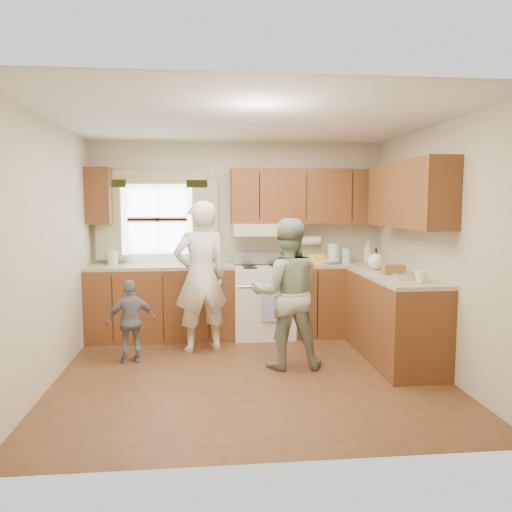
{
  "coord_description": "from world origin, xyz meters",
  "views": [
    {
      "loc": [
        -0.44,
        -4.85,
        1.71
      ],
      "look_at": [
        0.1,
        0.4,
        1.15
      ],
      "focal_mm": 35.0,
      "sensor_mm": 36.0,
      "label": 1
    }
  ],
  "objects": [
    {
      "name": "kitchen_fixtures",
      "position": [
        0.61,
        1.08,
        0.84
      ],
      "size": [
        3.8,
        2.25,
        2.15
      ],
      "color": "#4C2310",
      "rests_on": "ground"
    },
    {
      "name": "room",
      "position": [
        0.0,
        0.0,
        1.25
      ],
      "size": [
        3.8,
        3.8,
        3.8
      ],
      "color": "#4C2C17",
      "rests_on": "ground"
    },
    {
      "name": "woman_right",
      "position": [
        0.4,
        0.19,
        0.78
      ],
      "size": [
        0.78,
        0.62,
        1.56
      ],
      "primitive_type": "imported",
      "rotation": [
        0.0,
        0.0,
        3.1
      ],
      "color": "#2A4639",
      "rests_on": "ground"
    },
    {
      "name": "child",
      "position": [
        -1.24,
        0.49,
        0.45
      ],
      "size": [
        0.57,
        0.36,
        0.9
      ],
      "primitive_type": "imported",
      "rotation": [
        0.0,
        0.0,
        3.42
      ],
      "color": "slate",
      "rests_on": "ground"
    },
    {
      "name": "woman_left",
      "position": [
        -0.49,
        0.85,
        0.87
      ],
      "size": [
        0.73,
        0.59,
        1.74
      ],
      "primitive_type": "imported",
      "rotation": [
        0.0,
        0.0,
        3.45
      ],
      "color": "silver",
      "rests_on": "ground"
    },
    {
      "name": "stove",
      "position": [
        0.3,
        1.44,
        0.47
      ],
      "size": [
        0.76,
        0.67,
        1.07
      ],
      "color": "silver",
      "rests_on": "ground"
    }
  ]
}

